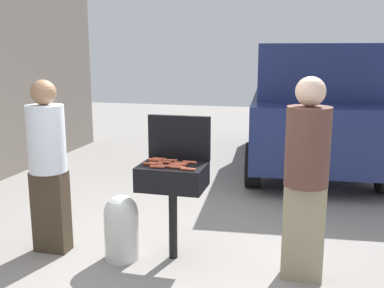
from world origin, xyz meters
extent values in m
plane|color=gray|center=(0.00, 0.00, 0.00)|extent=(24.00, 24.00, 0.00)
cylinder|color=black|center=(0.00, 0.13, 0.34)|extent=(0.08, 0.08, 0.68)
cube|color=black|center=(0.00, 0.13, 0.79)|extent=(0.60, 0.44, 0.22)
cube|color=black|center=(0.00, 0.35, 1.11)|extent=(0.60, 0.05, 0.42)
cylinder|color=#B74C33|center=(-0.17, 0.26, 0.92)|extent=(0.13, 0.03, 0.03)
cylinder|color=#AD4228|center=(-0.19, 0.06, 0.92)|extent=(0.13, 0.03, 0.03)
cylinder|color=#C6593D|center=(0.09, 0.01, 0.92)|extent=(0.13, 0.03, 0.03)
cylinder|color=#B74C33|center=(0.07, 0.11, 0.92)|extent=(0.13, 0.03, 0.03)
cylinder|color=#C6593D|center=(-0.14, 0.09, 0.92)|extent=(0.13, 0.03, 0.03)
cylinder|color=#AD4228|center=(-0.08, 0.15, 0.92)|extent=(0.13, 0.04, 0.03)
cylinder|color=#AD4228|center=(0.08, 0.16, 0.92)|extent=(0.13, 0.03, 0.03)
cylinder|color=#B74C33|center=(0.14, 0.21, 0.92)|extent=(0.13, 0.03, 0.03)
cylinder|color=#B74C33|center=(-0.04, 0.02, 0.92)|extent=(0.13, 0.03, 0.03)
cylinder|color=#B74C33|center=(-0.05, 0.23, 0.92)|extent=(0.13, 0.04, 0.03)
cylinder|color=#AD4228|center=(-0.20, 0.20, 0.92)|extent=(0.13, 0.03, 0.03)
cylinder|color=#B74C33|center=(0.05, 0.07, 0.92)|extent=(0.13, 0.03, 0.03)
cylinder|color=#B74C33|center=(-0.10, -0.02, 0.92)|extent=(0.13, 0.04, 0.03)
cylinder|color=#C6593D|center=(0.19, -0.03, 0.92)|extent=(0.13, 0.03, 0.03)
cylinder|color=#AD4228|center=(-0.19, 0.23, 0.92)|extent=(0.13, 0.03, 0.03)
cylinder|color=silver|center=(-0.46, 0.00, 0.23)|extent=(0.32, 0.32, 0.46)
sphere|color=silver|center=(-0.46, 0.00, 0.46)|extent=(0.31, 0.31, 0.31)
cube|color=#3F3323|center=(-1.19, -0.01, 0.40)|extent=(0.33, 0.18, 0.80)
cylinder|color=silver|center=(-1.19, -0.01, 1.11)|extent=(0.35, 0.35, 0.63)
sphere|color=#936B4C|center=(-1.19, -0.01, 1.55)|extent=(0.23, 0.23, 0.23)
cube|color=gray|center=(1.18, 0.04, 0.41)|extent=(0.34, 0.19, 0.83)
cylinder|color=brown|center=(1.18, 0.04, 1.15)|extent=(0.36, 0.36, 0.65)
sphere|color=beige|center=(1.18, 0.04, 1.60)|extent=(0.24, 0.24, 0.24)
cube|color=navy|center=(1.23, 4.22, 0.77)|extent=(2.24, 4.54, 0.90)
cube|color=navy|center=(1.25, 4.02, 1.62)|extent=(1.96, 2.73, 0.80)
cylinder|color=black|center=(0.46, 2.61, 0.32)|extent=(0.27, 0.66, 0.64)
cylinder|color=black|center=(2.01, 5.82, 0.32)|extent=(0.27, 0.66, 0.64)
cylinder|color=black|center=(0.21, 5.68, 0.32)|extent=(0.27, 0.66, 0.64)
camera|label=1|loc=(1.15, -3.65, 1.91)|focal=42.05mm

